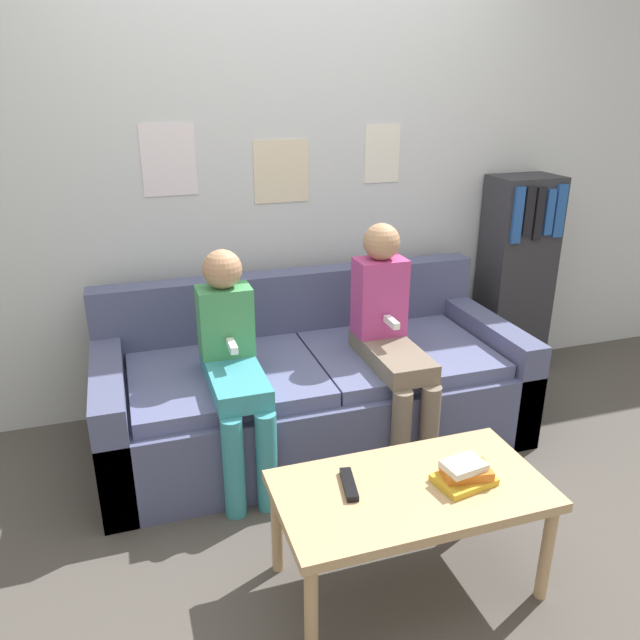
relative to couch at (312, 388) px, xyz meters
The scene contains 9 objects.
ground_plane 0.63m from the couch, 90.00° to the right, with size 10.00×10.00×0.00m, color #4C4742.
wall_back 1.17m from the couch, 90.01° to the left, with size 8.00×0.06×2.60m.
couch is the anchor object (origin of this frame).
coffee_table 1.09m from the couch, 88.95° to the right, with size 0.94×0.50×0.42m.
person_left 0.57m from the couch, 153.76° to the right, with size 0.24×0.60×1.04m.
person_right 0.52m from the couch, 31.72° to the right, with size 0.24×0.60×1.10m.
tv_remote 1.06m from the couch, 100.28° to the right, with size 0.07×0.17×0.02m.
book_stack 1.16m from the couch, 79.79° to the right, with size 0.22×0.17×0.08m.
bookshelf 1.49m from the couch, 14.26° to the left, with size 0.39×0.29×1.21m.
Camera 1 is at (-0.83, -2.12, 1.73)m, focal length 35.00 mm.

